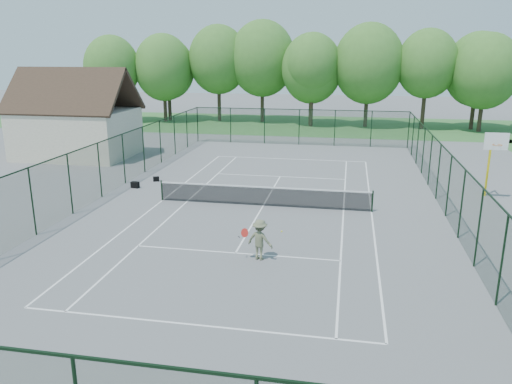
% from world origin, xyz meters
% --- Properties ---
extents(ground, '(140.00, 140.00, 0.00)m').
position_xyz_m(ground, '(0.00, 0.00, 0.00)').
color(ground, slate).
rests_on(ground, ground).
extents(grass_far, '(80.00, 16.00, 0.01)m').
position_xyz_m(grass_far, '(0.00, 30.00, 0.01)').
color(grass_far, '#3E7838').
rests_on(grass_far, ground).
extents(court_lines, '(11.05, 23.85, 0.01)m').
position_xyz_m(court_lines, '(0.00, 0.00, 0.00)').
color(court_lines, white).
rests_on(court_lines, ground).
extents(tennis_net, '(11.08, 0.08, 1.10)m').
position_xyz_m(tennis_net, '(0.00, 0.00, 0.58)').
color(tennis_net, black).
rests_on(tennis_net, ground).
extents(fence_enclosure, '(18.05, 36.05, 3.02)m').
position_xyz_m(fence_enclosure, '(0.00, 0.00, 1.56)').
color(fence_enclosure, '#1D3A22').
rests_on(fence_enclosure, ground).
extents(utility_building, '(8.60, 6.27, 6.63)m').
position_xyz_m(utility_building, '(-16.00, 10.00, 3.12)').
color(utility_building, beige).
rests_on(utility_building, ground).
extents(tree_line_far, '(39.40, 6.40, 9.70)m').
position_xyz_m(tree_line_far, '(0.00, 30.00, 5.99)').
color(tree_line_far, '#402F22').
rests_on(tree_line_far, ground).
extents(basketball_goal, '(1.20, 1.43, 3.65)m').
position_xyz_m(basketball_goal, '(11.76, 3.62, 2.57)').
color(basketball_goal, yellow).
rests_on(basketball_goal, ground).
extents(sports_bag_a, '(0.48, 0.32, 0.37)m').
position_xyz_m(sports_bag_a, '(-7.98, 2.12, 0.18)').
color(sports_bag_a, black).
rests_on(sports_bag_a, ground).
extents(sports_bag_b, '(0.42, 0.34, 0.29)m').
position_xyz_m(sports_bag_b, '(-7.35, 3.82, 0.14)').
color(sports_bag_b, black).
rests_on(sports_bag_b, ground).
extents(tennis_player, '(1.67, 0.87, 1.59)m').
position_xyz_m(tennis_player, '(1.05, -6.80, 0.80)').
color(tennis_player, '#686B4D').
rests_on(tennis_player, ground).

